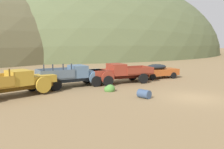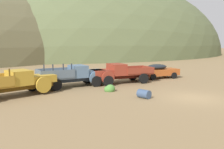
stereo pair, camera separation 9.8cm
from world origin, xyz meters
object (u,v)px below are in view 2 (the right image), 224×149
at_px(truck_rust_red, 117,73).
at_px(car_oxide_orange, 160,71).
at_px(oil_drum_spare, 144,94).
at_px(truck_mustard, 17,82).
at_px(truck_chalk_blue, 77,75).

xyz_separation_m(truck_rust_red, car_oxide_orange, (5.87, 0.25, -0.18)).
relative_size(truck_rust_red, oil_drum_spare, 6.40).
distance_m(truck_mustard, truck_chalk_blue, 5.44).
height_order(truck_mustard, oil_drum_spare, truck_mustard).
bearing_deg(car_oxide_orange, oil_drum_spare, -130.50).
height_order(truck_chalk_blue, oil_drum_spare, truck_chalk_blue).
bearing_deg(truck_mustard, truck_rust_red, -7.12).
distance_m(truck_mustard, oil_drum_spare, 9.20).
relative_size(truck_mustard, truck_chalk_blue, 1.11).
bearing_deg(truck_mustard, car_oxide_orange, -7.41).
bearing_deg(truck_mustard, truck_chalk_blue, 2.39).
xyz_separation_m(truck_mustard, truck_rust_red, (9.20, 0.52, -0.02)).
bearing_deg(truck_chalk_blue, oil_drum_spare, -70.26).
xyz_separation_m(truck_mustard, oil_drum_spare, (7.26, -5.61, -0.71)).
xyz_separation_m(truck_mustard, car_oxide_orange, (15.08, 0.77, -0.20)).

